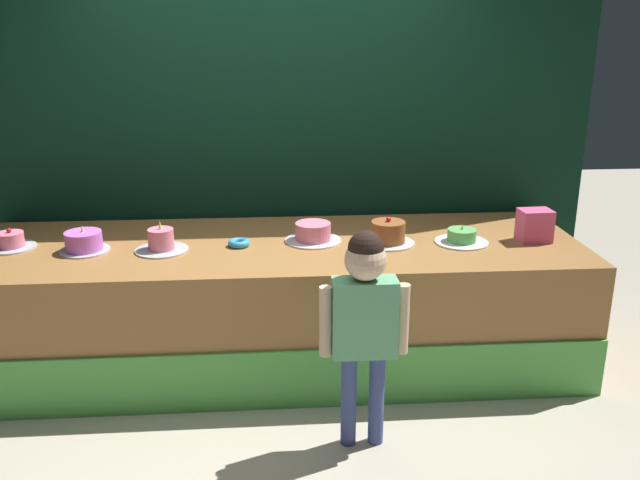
{
  "coord_description": "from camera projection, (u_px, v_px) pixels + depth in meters",
  "views": [
    {
      "loc": [
        -0.03,
        -3.28,
        2.04
      ],
      "look_at": [
        0.25,
        0.34,
        0.86
      ],
      "focal_mm": 37.84,
      "sensor_mm": 36.0,
      "label": 1
    }
  ],
  "objects": [
    {
      "name": "ground_plane",
      "position": [
        281.0,
        407.0,
        3.75
      ],
      "size": [
        12.0,
        12.0,
        0.0
      ],
      "primitive_type": "plane",
      "color": "#BCB29E"
    },
    {
      "name": "stage_platform",
      "position": [
        278.0,
        303.0,
        4.17
      ],
      "size": [
        3.66,
        1.17,
        0.77
      ],
      "color": "#9E6B38",
      "rests_on": "ground_plane"
    },
    {
      "name": "curtain_backdrop",
      "position": [
        273.0,
        110.0,
        4.47
      ],
      "size": [
        4.31,
        0.08,
        2.97
      ],
      "primitive_type": "cube",
      "color": "black",
      "rests_on": "ground_plane"
    },
    {
      "name": "child_figure",
      "position": [
        364.0,
        311.0,
        3.21
      ],
      "size": [
        0.44,
        0.2,
        1.13
      ],
      "color": "#3F4C8C",
      "rests_on": "ground_plane"
    },
    {
      "name": "pink_box",
      "position": [
        535.0,
        225.0,
        4.06
      ],
      "size": [
        0.2,
        0.15,
        0.2
      ],
      "primitive_type": "cube",
      "rotation": [
        0.0,
        0.0,
        0.05
      ],
      "color": "#EA548D",
      "rests_on": "stage_platform"
    },
    {
      "name": "donut",
      "position": [
        239.0,
        243.0,
        3.99
      ],
      "size": [
        0.13,
        0.13,
        0.04
      ],
      "primitive_type": "torus",
      "color": "#3399D8",
      "rests_on": "stage_platform"
    },
    {
      "name": "cake_far_left",
      "position": [
        11.0,
        242.0,
        3.95
      ],
      "size": [
        0.28,
        0.28,
        0.12
      ],
      "color": "silver",
      "rests_on": "stage_platform"
    },
    {
      "name": "cake_left",
      "position": [
        84.0,
        242.0,
        3.89
      ],
      "size": [
        0.29,
        0.29,
        0.16
      ],
      "color": "silver",
      "rests_on": "stage_platform"
    },
    {
      "name": "cake_center_left",
      "position": [
        161.0,
        242.0,
        3.9
      ],
      "size": [
        0.31,
        0.31,
        0.19
      ],
      "color": "silver",
      "rests_on": "stage_platform"
    },
    {
      "name": "cake_center_right",
      "position": [
        313.0,
        233.0,
        4.07
      ],
      "size": [
        0.34,
        0.34,
        0.11
      ],
      "color": "silver",
      "rests_on": "stage_platform"
    },
    {
      "name": "cake_right",
      "position": [
        388.0,
        234.0,
        4.02
      ],
      "size": [
        0.32,
        0.32,
        0.17
      ],
      "color": "silver",
      "rests_on": "stage_platform"
    },
    {
      "name": "cake_far_right",
      "position": [
        462.0,
        237.0,
        4.05
      ],
      "size": [
        0.32,
        0.32,
        0.12
      ],
      "color": "white",
      "rests_on": "stage_platform"
    }
  ]
}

